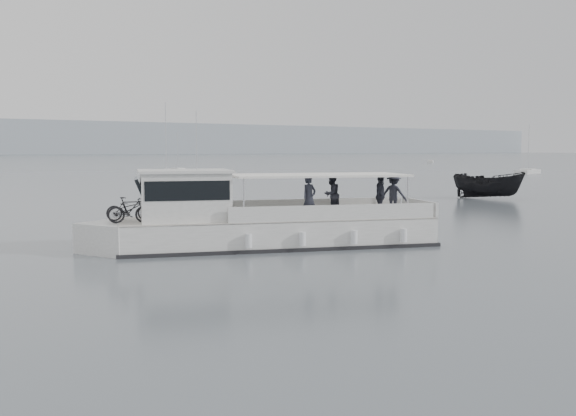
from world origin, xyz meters
TOP-DOWN VIEW (x-y plane):
  - ground at (0.00, 0.00)m, footprint 1400.00×1400.00m
  - tour_boat at (-4.34, -0.26)m, footprint 14.74×7.79m
  - dark_motorboat at (25.62, 11.98)m, footprint 4.62×6.25m

SIDE VIEW (x-z plane):
  - ground at x=0.00m, z-range 0.00..0.00m
  - tour_boat at x=-4.34m, z-range -2.11..4.17m
  - dark_motorboat at x=25.62m, z-range 0.00..2.27m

